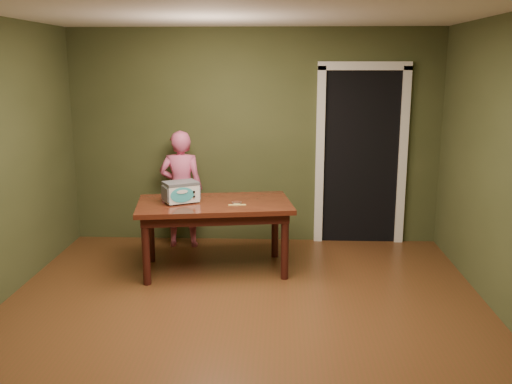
# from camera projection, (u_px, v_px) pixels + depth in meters

# --- Properties ---
(floor) EXTENTS (5.00, 5.00, 0.00)m
(floor) POSITION_uv_depth(u_px,v_px,m) (240.00, 328.00, 4.80)
(floor) COLOR #562E18
(floor) RESTS_ON ground
(room_shell) EXTENTS (4.52, 5.02, 2.61)m
(room_shell) POSITION_uv_depth(u_px,v_px,m) (239.00, 125.00, 4.42)
(room_shell) COLOR #414826
(room_shell) RESTS_ON ground
(doorway) EXTENTS (1.10, 0.66, 2.25)m
(doorway) POSITION_uv_depth(u_px,v_px,m) (358.00, 154.00, 7.22)
(doorway) COLOR black
(doorway) RESTS_ON ground
(dining_table) EXTENTS (1.72, 1.14, 0.75)m
(dining_table) POSITION_uv_depth(u_px,v_px,m) (214.00, 211.00, 6.02)
(dining_table) COLOR #3A160D
(dining_table) RESTS_ON floor
(toy_oven) EXTENTS (0.42, 0.38, 0.22)m
(toy_oven) POSITION_uv_depth(u_px,v_px,m) (181.00, 191.00, 5.96)
(toy_oven) COLOR #4C4F54
(toy_oven) RESTS_ON dining_table
(baking_pan) EXTENTS (0.10, 0.10, 0.02)m
(baking_pan) POSITION_uv_depth(u_px,v_px,m) (237.00, 203.00, 5.92)
(baking_pan) COLOR silver
(baking_pan) RESTS_ON dining_table
(spatula) EXTENTS (0.18, 0.05, 0.01)m
(spatula) POSITION_uv_depth(u_px,v_px,m) (237.00, 205.00, 5.87)
(spatula) COLOR #DCC65F
(spatula) RESTS_ON dining_table
(child) EXTENTS (0.53, 0.36, 1.41)m
(child) POSITION_uv_depth(u_px,v_px,m) (181.00, 189.00, 6.82)
(child) COLOR #D75885
(child) RESTS_ON floor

